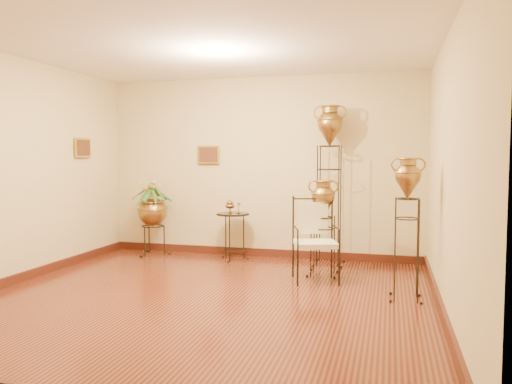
% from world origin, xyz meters
% --- Properties ---
extents(ground, '(5.00, 5.00, 0.00)m').
position_xyz_m(ground, '(0.00, 0.00, 0.00)').
color(ground, brown).
rests_on(ground, ground).
extents(room_shell, '(5.02, 5.02, 2.81)m').
position_xyz_m(room_shell, '(-0.01, 0.01, 1.73)').
color(room_shell, '#CCC283').
rests_on(room_shell, ground).
extents(amphora_tall, '(0.57, 0.57, 2.33)m').
position_xyz_m(amphora_tall, '(1.12, 2.15, 1.19)').
color(amphora_tall, black).
rests_on(amphora_tall, ground).
extents(amphora_mid, '(0.43, 0.43, 1.58)m').
position_xyz_m(amphora_mid, '(2.15, 0.57, 0.80)').
color(amphora_mid, black).
rests_on(amphora_mid, ground).
extents(amphora_short, '(0.41, 0.41, 1.29)m').
position_xyz_m(amphora_short, '(1.12, 1.47, 0.64)').
color(amphora_short, black).
rests_on(amphora_short, ground).
extents(planter_urn, '(0.93, 0.93, 1.34)m').
position_xyz_m(planter_urn, '(-1.70, 2.15, 0.75)').
color(planter_urn, black).
rests_on(planter_urn, ground).
extents(armchair, '(0.72, 0.70, 1.04)m').
position_xyz_m(armchair, '(1.07, 1.11, 0.52)').
color(armchair, black).
rests_on(armchair, ground).
extents(side_table, '(0.51, 0.51, 0.90)m').
position_xyz_m(side_table, '(-0.33, 2.11, 0.37)').
color(side_table, black).
rests_on(side_table, ground).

